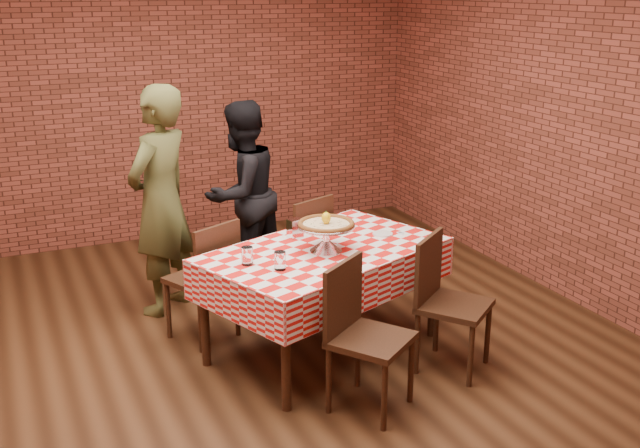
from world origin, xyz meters
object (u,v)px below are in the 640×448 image
at_px(chair_far_right, 297,249).
at_px(pizza, 326,225).
at_px(diner_black, 242,194).
at_px(table, 324,300).
at_px(diner_olive, 161,201).
at_px(condiment_caddy, 295,228).
at_px(chair_near_left, 371,339).
at_px(water_glass_left, 280,261).
at_px(water_glass_right, 247,256).
at_px(pizza_stand, 326,238).
at_px(chair_far_left, 202,280).
at_px(chair_near_right, 455,306).

bearing_deg(chair_far_right, pizza, 58.35).
distance_m(pizza, diner_black, 1.51).
relative_size(table, diner_olive, 0.90).
height_order(condiment_caddy, chair_near_left, chair_near_left).
height_order(pizza, water_glass_left, pizza).
relative_size(condiment_caddy, diner_black, 0.09).
height_order(water_glass_right, chair_far_right, chair_far_right).
relative_size(pizza_stand, water_glass_left, 3.39).
relative_size(water_glass_right, chair_far_left, 0.13).
distance_m(chair_far_right, diner_olive, 1.13).
bearing_deg(pizza, diner_olive, 125.05).
height_order(chair_near_right, diner_black, diner_black).
xyz_separation_m(water_glass_right, chair_far_left, (-0.14, 0.63, -0.37)).
xyz_separation_m(pizza, chair_near_left, (-0.05, -0.77, -0.48)).
bearing_deg(chair_far_right, chair_far_left, -0.82).
height_order(pizza_stand, water_glass_left, pizza_stand).
height_order(table, water_glass_left, water_glass_left).
bearing_deg(water_glass_left, diner_olive, 106.95).
bearing_deg(water_glass_right, diner_olive, 102.30).
distance_m(water_glass_right, chair_far_left, 0.74).
height_order(pizza_stand, chair_far_right, pizza_stand).
bearing_deg(chair_near_right, chair_far_right, 71.87).
distance_m(table, pizza, 0.57).
xyz_separation_m(pizza, diner_black, (-0.09, 1.50, -0.16)).
height_order(table, chair_far_left, chair_far_left).
bearing_deg(chair_near_left, condiment_caddy, 56.69).
distance_m(water_glass_left, diner_black, 1.74).
relative_size(pizza_stand, pizza, 1.04).
relative_size(condiment_caddy, diner_olive, 0.08).
xyz_separation_m(condiment_caddy, chair_far_left, (-0.62, 0.26, -0.38)).
bearing_deg(water_glass_left, chair_far_left, 110.66).
bearing_deg(diner_olive, pizza_stand, 84.56).
bearing_deg(water_glass_right, table, 8.09).
bearing_deg(chair_far_left, chair_near_right, 114.87).
relative_size(table, water_glass_left, 13.73).
relative_size(pizza, diner_olive, 0.21).
bearing_deg(water_glass_right, condiment_caddy, 37.71).
xyz_separation_m(pizza_stand, water_glass_right, (-0.57, -0.04, -0.03)).
relative_size(table, water_glass_right, 13.73).
xyz_separation_m(pizza_stand, diner_black, (-0.09, 1.50, -0.06)).
distance_m(table, diner_black, 1.52).
relative_size(chair_near_left, chair_far_left, 1.02).
distance_m(pizza, water_glass_right, 0.58).
distance_m(pizza, water_glass_left, 0.48).
bearing_deg(diner_black, pizza_stand, 65.21).
relative_size(pizza_stand, diner_olive, 0.22).
xyz_separation_m(chair_near_left, chair_far_left, (-0.66, 1.36, -0.01)).
height_order(chair_near_right, diner_olive, diner_olive).
bearing_deg(chair_far_right, pizza_stand, 58.35).
relative_size(water_glass_right, diner_black, 0.07).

